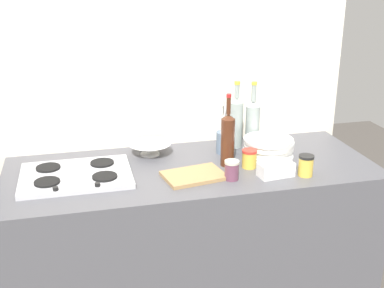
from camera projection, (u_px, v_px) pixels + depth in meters
The scene contains 14 objects.
counter_block at pixel (192, 247), 2.57m from camera, with size 1.80×0.70×0.90m, color #4C4C51.
backsplash_panel at pixel (176, 106), 2.69m from camera, with size 1.90×0.06×2.21m, color beige.
stovetop_hob at pixel (76, 175), 2.29m from camera, with size 0.50×0.37×0.04m.
plate_stack at pixel (268, 148), 2.52m from camera, with size 0.26×0.26×0.10m.
wine_bottle_leftmost at pixel (253, 123), 2.64m from camera, with size 0.07×0.07×0.36m.
wine_bottle_mid_left at pixel (228, 139), 2.39m from camera, with size 0.07×0.07×0.36m.
wine_bottle_mid_right at pixel (236, 121), 2.64m from camera, with size 0.07×0.07×0.36m.
mixing_bowl at pixel (150, 148), 2.55m from camera, with size 0.22×0.22×0.06m.
butter_dish at pixel (276, 170), 2.30m from camera, with size 0.16×0.08×0.07m, color white.
utensil_crock at pixel (224, 141), 2.58m from camera, with size 0.09×0.09×0.29m.
condiment_jar_front at pixel (306, 165), 2.30m from camera, with size 0.07×0.07×0.10m.
condiment_jar_rear at pixel (249, 159), 2.40m from camera, with size 0.07×0.07×0.09m.
condiment_jar_spare at pixel (232, 170), 2.26m from camera, with size 0.07×0.07×0.09m.
cutting_board at pixel (194, 176), 2.30m from camera, with size 0.28×0.19×0.02m, color #9E7A4C.
Camera 1 is at (-0.53, -2.17, 1.84)m, focal length 46.28 mm.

